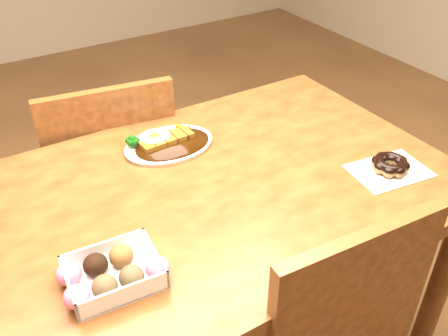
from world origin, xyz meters
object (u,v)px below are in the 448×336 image
katsu_curry_plate (167,143)px  pon_de_ring (390,165)px  table (216,215)px  chair_far (112,178)px  donut_box (111,273)px

katsu_curry_plate → pon_de_ring: size_ratio=1.18×
table → pon_de_ring: size_ratio=5.66×
katsu_curry_plate → pon_de_ring: (0.43, -0.40, 0.01)m
katsu_curry_plate → chair_far: bearing=104.1°
table → chair_far: chair_far is taller
table → chair_far: bearing=100.9°
katsu_curry_plate → pon_de_ring: bearing=-43.0°
pon_de_ring → katsu_curry_plate: bearing=137.0°
katsu_curry_plate → donut_box: (-0.31, -0.39, 0.01)m
table → donut_box: 0.39m
chair_far → katsu_curry_plate: bearing=112.8°
donut_box → table: bearing=26.6°
table → katsu_curry_plate: size_ratio=4.81×
table → pon_de_ring: (0.41, -0.18, 0.12)m
table → katsu_curry_plate: 0.25m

